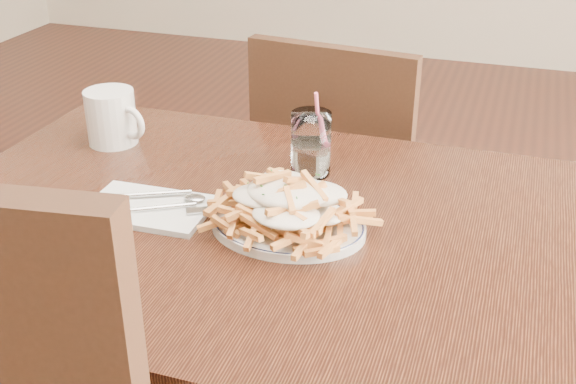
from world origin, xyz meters
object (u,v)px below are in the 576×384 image
(table, at_px, (271,258))
(loaded_fries, at_px, (288,199))
(fries_plate, at_px, (288,225))
(coffee_mug, at_px, (112,117))
(water_glass, at_px, (311,147))
(chair_far, at_px, (342,181))

(table, bearing_deg, loaded_fries, -33.51)
(fries_plate, bearing_deg, coffee_mug, 153.48)
(table, xyz_separation_m, fries_plate, (0.04, -0.03, 0.09))
(loaded_fries, bearing_deg, water_glass, 97.21)
(chair_far, distance_m, fries_plate, 0.73)
(chair_far, relative_size, fries_plate, 2.85)
(fries_plate, relative_size, coffee_mug, 2.22)
(fries_plate, distance_m, loaded_fries, 0.05)
(loaded_fries, relative_size, coffee_mug, 1.92)
(table, xyz_separation_m, chair_far, (-0.04, 0.66, -0.17))
(fries_plate, bearing_deg, water_glass, 97.21)
(table, height_order, chair_far, chair_far)
(chair_far, xyz_separation_m, loaded_fries, (0.08, -0.68, 0.30))
(water_glass, bearing_deg, coffee_mug, 178.82)
(loaded_fries, distance_m, coffee_mug, 0.50)
(water_glass, height_order, coffee_mug, water_glass)
(fries_plate, relative_size, loaded_fries, 1.16)
(table, xyz_separation_m, loaded_fries, (0.04, -0.03, 0.14))
(chair_far, distance_m, water_glass, 0.56)
(table, relative_size, water_glass, 7.33)
(loaded_fries, relative_size, water_glass, 1.65)
(chair_far, bearing_deg, fries_plate, -83.49)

